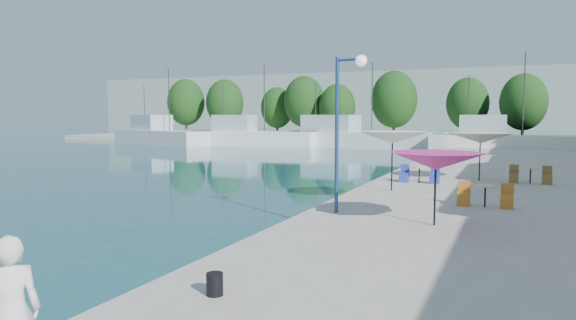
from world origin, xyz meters
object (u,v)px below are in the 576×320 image
at_px(street_lamp, 346,105).
at_px(bollard, 215,284).
at_px(trawler_02, 249,137).
at_px(umbrella_white, 392,137).
at_px(trawler_03, 351,138).
at_px(umbrella_cream, 480,138).
at_px(trawler_01, 160,136).
at_px(umbrella_pink, 436,161).
at_px(trawler_04, 502,143).
at_px(person, 11,312).

xyz_separation_m(street_lamp, bollard, (0.20, -8.19, -3.29)).
distance_m(trawler_02, umbrella_white, 42.54).
bearing_deg(trawler_02, trawler_03, 9.88).
relative_size(umbrella_white, umbrella_cream, 0.99).
xyz_separation_m(trawler_01, bollard, (38.14, -47.56, -0.27)).
xyz_separation_m(trawler_02, umbrella_cream, (28.30, -29.23, 1.59)).
bearing_deg(trawler_03, umbrella_white, -65.66).
relative_size(trawler_02, umbrella_pink, 5.90).
height_order(trawler_01, trawler_04, same).
relative_size(trawler_01, street_lamp, 3.49).
height_order(trawler_01, umbrella_white, trawler_01).
bearing_deg(trawler_03, street_lamp, -68.36).
distance_m(trawler_04, umbrella_pink, 39.86).
relative_size(umbrella_pink, bollard, 6.87).
distance_m(umbrella_white, umbrella_cream, 5.93).
height_order(trawler_04, umbrella_cream, trawler_04).
xyz_separation_m(umbrella_white, umbrella_cream, (3.15, 5.03, -0.18)).
xyz_separation_m(trawler_03, street_lamp, (12.91, -42.86, 3.02)).
height_order(umbrella_pink, umbrella_cream, umbrella_cream).
xyz_separation_m(trawler_03, umbrella_cream, (16.31, -32.25, 1.59)).
bearing_deg(umbrella_pink, trawler_04, 88.77).
xyz_separation_m(trawler_03, trawler_04, (16.66, -3.74, 0.00)).
height_order(trawler_01, bollard, trawler_01).
height_order(umbrella_pink, umbrella_white, umbrella_white).
relative_size(trawler_03, trawler_04, 1.44).
bearing_deg(person, umbrella_cream, -149.37).
relative_size(trawler_01, umbrella_cream, 5.70).
bearing_deg(umbrella_cream, bollard, -99.69).
height_order(street_lamp, person, street_lamp).
bearing_deg(trawler_03, trawler_04, -7.78).
relative_size(umbrella_cream, street_lamp, 0.61).
height_order(umbrella_pink, street_lamp, street_lamp).
bearing_deg(street_lamp, bollard, -84.66).
distance_m(trawler_04, street_lamp, 39.42).
height_order(trawler_02, street_lamp, trawler_02).
height_order(umbrella_pink, bollard, umbrella_pink).
bearing_deg(trawler_02, trawler_04, -5.70).
bearing_deg(trawler_03, umbrella_cream, -58.28).
bearing_deg(umbrella_white, umbrella_cream, 57.94).
distance_m(trawler_01, person, 63.48).
bearing_deg(trawler_01, bollard, -31.65).
distance_m(umbrella_pink, street_lamp, 3.40).
bearing_deg(umbrella_pink, street_lamp, 166.22).
distance_m(umbrella_white, street_lamp, 5.73).
bearing_deg(person, trawler_03, -126.93).
height_order(trawler_01, trawler_02, same).
distance_m(street_lamp, person, 12.03).
distance_m(trawler_01, trawler_03, 25.28).
distance_m(trawler_01, umbrella_pink, 57.24).
height_order(trawler_04, person, trawler_04).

